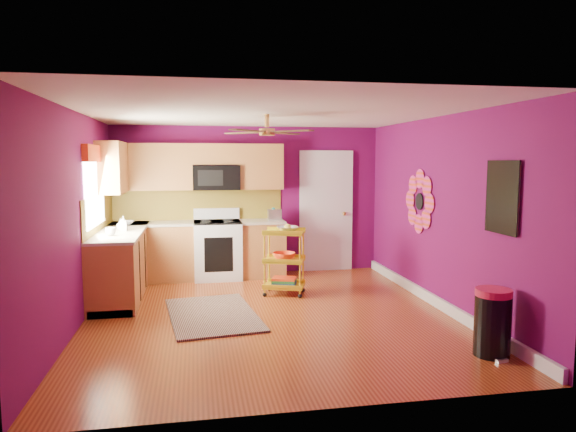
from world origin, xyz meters
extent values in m
plane|color=maroon|center=(0.00, 0.00, 0.00)|extent=(5.00, 5.00, 0.00)
cube|color=#630B4E|center=(0.00, 2.50, 1.25)|extent=(4.50, 0.04, 2.50)
cube|color=#630B4E|center=(0.00, -2.50, 1.25)|extent=(4.50, 0.04, 2.50)
cube|color=#630B4E|center=(-2.25, 0.00, 1.25)|extent=(0.04, 5.00, 2.50)
cube|color=#630B4E|center=(2.25, 0.00, 1.25)|extent=(0.04, 5.00, 2.50)
cube|color=silver|center=(0.00, 0.00, 2.50)|extent=(4.50, 5.00, 0.04)
cube|color=white|center=(2.22, 0.00, 0.07)|extent=(0.05, 4.90, 0.14)
cube|color=#965A29|center=(-1.95, 1.35, 0.45)|extent=(0.60, 2.30, 0.90)
cube|color=#965A29|center=(-0.85, 2.20, 0.45)|extent=(2.80, 0.60, 0.90)
cube|color=beige|center=(-1.95, 1.35, 0.92)|extent=(0.63, 2.30, 0.04)
cube|color=beige|center=(-0.85, 2.20, 0.92)|extent=(2.80, 0.63, 0.04)
cube|color=black|center=(-1.95, 1.35, 0.05)|extent=(0.54, 2.30, 0.10)
cube|color=black|center=(-0.85, 2.20, 0.05)|extent=(2.80, 0.54, 0.10)
cube|color=white|center=(-0.55, 2.17, 0.46)|extent=(0.76, 0.66, 0.92)
cube|color=black|center=(-0.55, 2.17, 0.93)|extent=(0.76, 0.62, 0.03)
cube|color=white|center=(-0.55, 2.45, 1.04)|extent=(0.76, 0.06, 0.18)
cube|color=black|center=(-0.55, 1.84, 0.45)|extent=(0.45, 0.02, 0.55)
cube|color=#965A29|center=(-1.59, 2.33, 1.83)|extent=(1.32, 0.33, 0.75)
cube|color=#965A29|center=(0.19, 2.33, 1.83)|extent=(0.72, 0.33, 0.75)
cube|color=#965A29|center=(-0.55, 2.33, 2.03)|extent=(0.76, 0.33, 0.34)
cube|color=#965A29|center=(-2.08, 1.85, 1.83)|extent=(0.33, 1.30, 0.75)
cube|color=black|center=(-0.55, 2.30, 1.65)|extent=(0.76, 0.38, 0.40)
cube|color=brown|center=(-0.85, 2.49, 1.20)|extent=(2.80, 0.01, 0.51)
cube|color=brown|center=(-2.24, 1.35, 1.20)|extent=(0.01, 2.30, 0.51)
cube|color=white|center=(-2.23, 1.05, 1.55)|extent=(0.03, 1.20, 1.00)
cube|color=#FF4516|center=(-2.20, 1.05, 2.02)|extent=(0.08, 1.35, 0.22)
cube|color=white|center=(1.35, 2.48, 1.02)|extent=(0.85, 0.04, 2.05)
cube|color=white|center=(1.35, 2.46, 1.02)|extent=(0.95, 0.02, 2.15)
sphere|color=#BF8C3F|center=(1.67, 2.42, 1.00)|extent=(0.07, 0.07, 0.07)
cylinder|color=black|center=(2.23, 0.60, 1.35)|extent=(0.01, 0.24, 0.24)
cube|color=#1BB2AC|center=(2.23, -1.40, 1.55)|extent=(0.03, 0.52, 0.72)
cube|color=black|center=(2.21, -1.40, 1.55)|extent=(0.01, 0.56, 0.76)
cylinder|color=#BF8C3F|center=(0.00, 0.20, 2.42)|extent=(0.06, 0.06, 0.16)
cylinder|color=#BF8C3F|center=(0.00, 0.20, 2.28)|extent=(0.20, 0.20, 0.08)
cube|color=#4C2D19|center=(0.27, 0.47, 2.28)|extent=(0.47, 0.47, 0.01)
cube|color=#4C2D19|center=(-0.27, 0.47, 2.28)|extent=(0.47, 0.47, 0.01)
cube|color=#4C2D19|center=(-0.27, -0.07, 2.28)|extent=(0.47, 0.47, 0.01)
cube|color=#4C2D19|center=(0.27, -0.07, 2.28)|extent=(0.47, 0.47, 0.01)
cube|color=black|center=(-0.71, 0.12, 0.01)|extent=(1.24, 1.81, 0.02)
cylinder|color=yellow|center=(0.05, 0.87, 0.48)|extent=(0.02, 0.02, 0.88)
cylinder|color=yellow|center=(0.53, 0.71, 0.48)|extent=(0.02, 0.02, 0.88)
cylinder|color=yellow|center=(0.16, 1.21, 0.48)|extent=(0.02, 0.02, 0.88)
cylinder|color=yellow|center=(0.64, 1.04, 0.48)|extent=(0.02, 0.02, 0.88)
sphere|color=black|center=(0.05, 0.87, 0.03)|extent=(0.06, 0.06, 0.06)
sphere|color=black|center=(0.53, 0.71, 0.03)|extent=(0.06, 0.06, 0.06)
sphere|color=black|center=(0.16, 1.21, 0.03)|extent=(0.06, 0.06, 0.06)
sphere|color=black|center=(0.64, 1.04, 0.03)|extent=(0.06, 0.06, 0.06)
cube|color=yellow|center=(0.35, 0.96, 0.90)|extent=(0.67, 0.58, 0.03)
cube|color=yellow|center=(0.35, 0.96, 0.50)|extent=(0.67, 0.58, 0.03)
cube|color=yellow|center=(0.35, 0.96, 0.12)|extent=(0.67, 0.58, 0.03)
imported|color=beige|center=(0.39, 0.94, 0.95)|extent=(0.40, 0.40, 0.08)
sphere|color=yellow|center=(0.39, 0.94, 0.98)|extent=(0.10, 0.10, 0.10)
imported|color=#FF4516|center=(0.35, 0.96, 0.56)|extent=(0.41, 0.41, 0.10)
cube|color=navy|center=(0.35, 0.96, 0.16)|extent=(0.39, 0.34, 0.04)
cube|color=#267233|center=(0.35, 0.96, 0.20)|extent=(0.39, 0.34, 0.04)
cube|color=#FF4516|center=(0.35, 0.96, 0.23)|extent=(0.39, 0.34, 0.03)
cylinder|color=black|center=(1.97, -1.71, 0.30)|extent=(0.40, 0.40, 0.60)
cylinder|color=#BE1B43|center=(1.97, -1.71, 0.64)|extent=(0.35, 0.35, 0.07)
cube|color=beige|center=(1.97, -1.89, 0.02)|extent=(0.13, 0.08, 0.03)
cylinder|color=teal|center=(0.38, 2.23, 1.02)|extent=(0.18, 0.18, 0.16)
sphere|color=teal|center=(0.38, 2.23, 1.12)|extent=(0.06, 0.06, 0.06)
cube|color=beige|center=(0.40, 2.20, 1.03)|extent=(0.22, 0.15, 0.18)
imported|color=#EA3F72|center=(-1.90, 1.27, 1.05)|extent=(0.10, 0.10, 0.21)
imported|color=white|center=(-1.94, 1.33, 1.02)|extent=(0.13, 0.13, 0.17)
imported|color=white|center=(-1.95, 2.03, 0.97)|extent=(0.23, 0.23, 0.06)
imported|color=white|center=(-2.00, 0.82, 0.99)|extent=(0.13, 0.13, 0.10)
camera|label=1|loc=(-0.89, -6.19, 1.93)|focal=32.00mm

